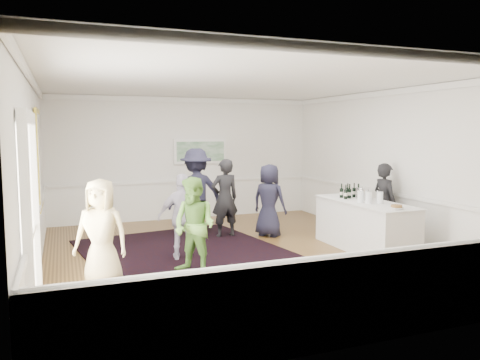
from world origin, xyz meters
name	(u,v)px	position (x,y,z in m)	size (l,w,h in m)	color
floor	(239,254)	(0.00, 0.00, 0.00)	(8.00, 8.00, 0.00)	brown
ceiling	(239,82)	(0.00, 0.00, 3.20)	(7.00, 8.00, 0.02)	white
wall_left	(33,177)	(-3.50, 0.00, 1.60)	(0.02, 8.00, 3.20)	white
wall_right	(393,165)	(3.50, 0.00, 1.60)	(0.02, 8.00, 3.20)	white
wall_back	(185,158)	(0.00, 4.00, 1.60)	(7.00, 0.02, 3.20)	white
wall_front	(372,199)	(0.00, -4.00, 1.60)	(7.00, 0.02, 3.20)	white
wainscoting	(239,228)	(0.00, 0.00, 0.50)	(7.00, 8.00, 1.00)	white
mirror	(39,159)	(-3.45, 1.30, 1.80)	(0.05, 1.25, 1.85)	gold
doorway	(30,205)	(-3.45, -1.90, 1.42)	(0.10, 1.78, 2.56)	white
landscape_painting	(200,151)	(0.40, 3.95, 1.78)	(1.44, 0.06, 0.66)	white
area_rug	(191,255)	(-0.87, 0.20, 0.01)	(3.56, 4.67, 0.02)	black
serving_table	(365,225)	(2.43, -0.55, 0.48)	(0.90, 2.37, 0.96)	white
bartender	(385,203)	(3.20, -0.15, 0.83)	(0.61, 0.40, 1.66)	black
guest_tan	(101,234)	(-2.56, -1.06, 0.82)	(0.80, 0.52, 1.63)	tan
guest_green	(194,226)	(-1.09, -0.86, 0.79)	(0.77, 0.60, 1.58)	#6AA542
guest_lilac	(184,217)	(-1.05, 0.04, 0.78)	(0.92, 0.38, 1.56)	#B0A9BD
guest_dark_a	(196,192)	(-0.30, 1.88, 0.97)	(1.25, 0.72, 1.94)	black
guest_dark_b	(225,198)	(0.24, 1.49, 0.86)	(0.63, 0.41, 1.72)	black
guest_navy	(269,200)	(1.18, 1.23, 0.80)	(0.78, 0.51, 1.60)	black
wine_bottles	(351,190)	(2.43, -0.05, 1.11)	(0.41, 0.26, 0.31)	black
juice_pitchers	(370,197)	(2.36, -0.77, 1.08)	(0.39, 0.34, 0.24)	#6EB741
ice_bucket	(362,194)	(2.50, -0.35, 1.07)	(0.26, 0.26, 0.24)	silver
nut_bowl	(397,207)	(2.37, -1.53, 1.00)	(0.23, 0.23, 0.07)	white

